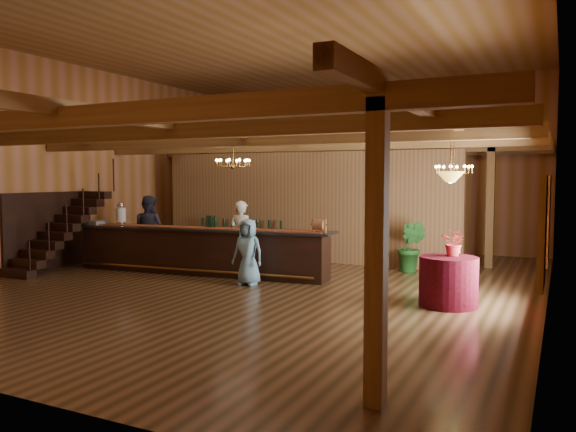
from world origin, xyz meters
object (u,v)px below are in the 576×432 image
at_px(round_table, 448,281).
at_px(chandelier_left, 233,163).
at_px(tasting_bar, 200,250).
at_px(beverage_dispenser, 121,214).
at_px(raffle_drum, 319,225).
at_px(bartender, 241,236).
at_px(backbar_shelf, 241,243).
at_px(pendant_lamp, 451,177).
at_px(guest, 248,252).
at_px(staff_second, 149,230).
at_px(chandelier_right, 454,169).
at_px(floor_plant, 411,247).

distance_m(round_table, chandelier_left, 5.71).
relative_size(tasting_bar, round_table, 6.47).
xyz_separation_m(beverage_dispenser, round_table, (8.56, -0.71, -0.97)).
xyz_separation_m(raffle_drum, bartender, (-2.35, 0.52, -0.42)).
bearing_deg(backbar_shelf, pendant_lamp, -23.96).
xyz_separation_m(pendant_lamp, guest, (-4.38, 0.14, -1.67)).
height_order(beverage_dispenser, raffle_drum, beverage_dispenser).
height_order(round_table, staff_second, staff_second).
xyz_separation_m(bartender, staff_second, (-2.92, -0.08, 0.04)).
height_order(round_table, chandelier_right, chandelier_right).
relative_size(raffle_drum, bartender, 0.19).
height_order(chandelier_left, guest, chandelier_left).
xyz_separation_m(beverage_dispenser, pendant_lamp, (8.56, -0.71, 0.97)).
relative_size(backbar_shelf, guest, 2.10).
relative_size(backbar_shelf, staff_second, 1.64).
relative_size(beverage_dispenser, chandelier_left, 0.75).
xyz_separation_m(pendant_lamp, bartender, (-5.43, 1.62, -1.50)).
xyz_separation_m(beverage_dispenser, chandelier_left, (3.39, 0.12, 1.30)).
xyz_separation_m(tasting_bar, staff_second, (-2.16, 0.68, 0.36)).
bearing_deg(pendant_lamp, staff_second, 169.53).
bearing_deg(beverage_dispenser, guest, -7.70).
relative_size(pendant_lamp, bartender, 0.50).
bearing_deg(chandelier_left, tasting_bar, 177.65).
bearing_deg(chandelier_left, staff_second, 167.25).
distance_m(beverage_dispenser, guest, 4.28).
bearing_deg(chandelier_left, floor_plant, 35.26).
xyz_separation_m(tasting_bar, beverage_dispenser, (-2.38, -0.16, 0.85)).
distance_m(raffle_drum, pendant_lamp, 3.44).
bearing_deg(bartender, tasting_bar, 45.59).
distance_m(tasting_bar, pendant_lamp, 6.50).
relative_size(round_table, chandelier_right, 1.34).
height_order(tasting_bar, floor_plant, floor_plant).
bearing_deg(pendant_lamp, guest, 178.17).
xyz_separation_m(raffle_drum, staff_second, (-5.27, 0.45, -0.38)).
bearing_deg(raffle_drum, beverage_dispenser, -175.92).
bearing_deg(backbar_shelf, beverage_dispenser, -116.10).
height_order(backbar_shelf, round_table, round_table).
bearing_deg(chandelier_right, floor_plant, 132.07).
relative_size(guest, floor_plant, 1.14).
height_order(pendant_lamp, staff_second, pendant_lamp).
relative_size(tasting_bar, bartender, 3.84).
bearing_deg(round_table, chandelier_left, 170.94).
bearing_deg(raffle_drum, guest, -143.77).
xyz_separation_m(backbar_shelf, round_table, (6.73, -3.73, 0.03)).
height_order(bartender, floor_plant, bartender).
xyz_separation_m(beverage_dispenser, staff_second, (0.22, 0.84, -0.49)).
bearing_deg(round_table, raffle_drum, 160.36).
height_order(tasting_bar, staff_second, staff_second).
height_order(staff_second, guest, staff_second).
bearing_deg(chandelier_right, bartender, -175.53).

